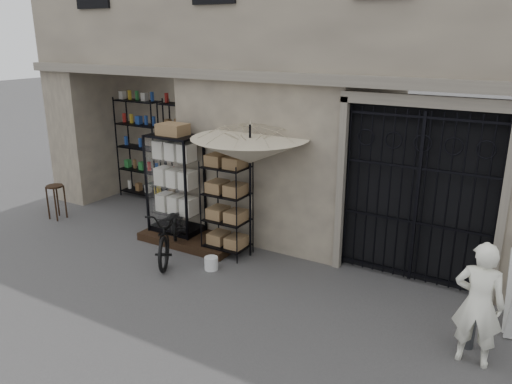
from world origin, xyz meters
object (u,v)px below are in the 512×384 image
Objects in this scene: wire_rack at (227,209)px; shopkeeper at (470,361)px; bicycle at (173,256)px; wooden_stool at (56,201)px; steel_bollard at (471,320)px; display_cabinet at (175,189)px; white_bucket at (211,263)px; market_umbrella at (250,144)px.

wire_rack is 1.10× the size of shopkeeper.
bicycle is at bearing -5.88° from shopkeeper.
steel_bollard reaches higher than wooden_stool.
display_cabinet is 8.91× the size of white_bucket.
white_bucket is 0.94m from bicycle.
market_umbrella is at bearing 3.97° from bicycle.
bicycle reaches higher than steel_bollard.
wooden_stool is 0.94× the size of steel_bollard.
steel_bollard is (5.68, -0.98, -0.62)m from display_cabinet.
market_umbrella reaches higher than shopkeeper.
wire_rack reaches higher than bicycle.
shopkeeper is (4.03, -1.29, -2.13)m from market_umbrella.
white_bucket is at bearing -20.03° from display_cabinet.
bicycle is (-0.93, 0.07, -0.11)m from white_bucket.
shopkeeper is at bearing -75.04° from steel_bollard.
wire_rack reaches higher than white_bucket.
market_umbrella reaches higher than white_bucket.
steel_bollard reaches higher than white_bucket.
wire_rack is 1.35m from bicycle.
market_umbrella reaches higher than bicycle.
market_umbrella is 4.74m from shopkeeper.
market_umbrella reaches higher than wire_rack.
wire_rack is 4.69m from shopkeeper.
white_bucket is at bearing -77.41° from wire_rack.
display_cabinet reaches higher than wooden_stool.
display_cabinet is 1.18× the size of wire_rack.
market_umbrella is 2.20m from white_bucket.
wire_rack is (1.31, -0.13, -0.15)m from display_cabinet.
wire_rack is 7.52× the size of white_bucket.
wooden_stool is (-3.52, 0.27, 0.41)m from bicycle.
display_cabinet is 2.58× the size of steel_bollard.
steel_bollard is 0.51× the size of shopkeeper.
display_cabinet is 1.13× the size of bicycle.
shopkeeper is (0.08, -0.30, -0.41)m from steel_bollard.
shopkeeper is (5.77, -1.29, -1.03)m from display_cabinet.
wooden_stool is 0.48× the size of shopkeeper.
market_umbrella is 4.42m from steel_bollard.
market_umbrella is at bearing 19.78° from wire_rack.
white_bucket is (-0.29, -0.84, -2.01)m from market_umbrella.
steel_bollard is at bearing 0.40° from display_cabinet.
display_cabinet is 0.72× the size of market_umbrella.
wire_rack is at bearing 168.96° from steel_bollard.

